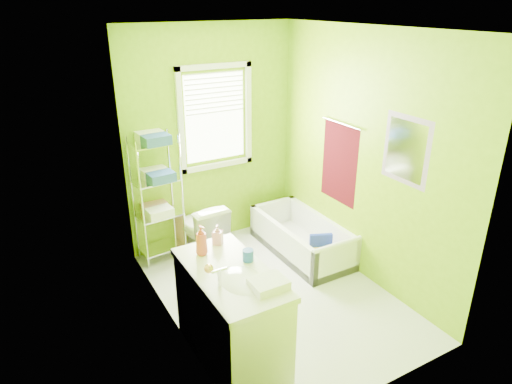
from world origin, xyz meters
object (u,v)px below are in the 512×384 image
vanity (232,312)px  wire_shelf_unit (158,185)px  bathtub (303,243)px  toilet (202,230)px

vanity → wire_shelf_unit: wire_shelf_unit is taller
bathtub → vanity: bearing=-143.8°
wire_shelf_unit → bathtub: bearing=-27.0°
bathtub → wire_shelf_unit: (-1.48, 0.75, 0.78)m
toilet → wire_shelf_unit: size_ratio=0.48×
toilet → wire_shelf_unit: wire_shelf_unit is taller
toilet → wire_shelf_unit: (-0.39, 0.25, 0.55)m
vanity → bathtub: bearing=36.2°
bathtub → wire_shelf_unit: 1.83m
toilet → wire_shelf_unit: 0.72m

